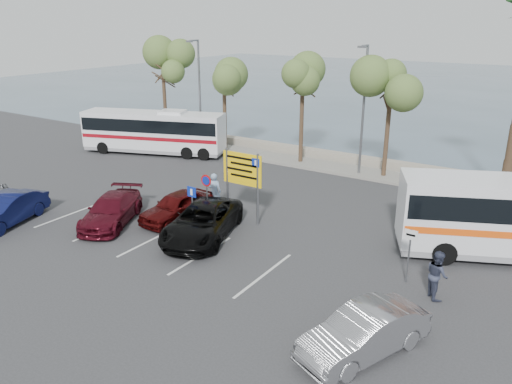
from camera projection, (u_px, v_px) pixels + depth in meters
The scene contains 23 objects.
ground at pixel (186, 238), 23.09m from camera, with size 120.00×120.00×0.00m, color #313133.
kerb_strip at pixel (320, 166), 34.16m from camera, with size 44.00×2.40×0.15m, color gray.
seawall at pixel (332, 156), 35.66m from camera, with size 48.00×0.80×0.60m, color gray.
sea at pixel (463, 90), 70.61m from camera, with size 140.00×140.00×0.00m, color #3A505E.
tree_far_left at pixel (162, 62), 39.28m from camera, with size 3.20×3.20×7.60m.
tree_left at pixel (224, 71), 36.30m from camera, with size 3.20×3.20×7.20m.
tree_mid at pixel (303, 66), 32.75m from camera, with size 3.20×3.20×8.00m.
tree_right at pixel (392, 79), 29.83m from camera, with size 3.20×3.20×7.40m.
street_lamp_left at pixel (199, 89), 37.41m from camera, with size 0.45×1.15×8.01m.
street_lamp_right at pixel (363, 104), 30.74m from camera, with size 0.45×1.15×8.01m.
direction_sign at pixel (242, 174), 24.31m from camera, with size 2.20×0.12×3.60m.
sign_no_stop at pixel (207, 190), 24.77m from camera, with size 0.60×0.08×2.35m.
sign_parking at pixel (192, 203), 23.34m from camera, with size 0.50×0.07×2.25m.
sign_taxi at pixel (409, 249), 18.77m from camera, with size 0.50×0.07×2.20m.
lane_markings at pixel (153, 240), 22.88m from camera, with size 12.02×4.20×0.01m, color silver, non-canonical shape.
coach_bus_left at pixel (154, 133), 37.06m from camera, with size 10.73×5.67×3.30m.
car_blue at pixel (6, 210), 24.42m from camera, with size 1.58×4.54×1.50m, color #0E1445.
car_maroon at pixel (111, 210), 24.54m from camera, with size 1.94×4.77×1.38m, color #540E1B.
car_red at pixel (177, 206), 24.98m from camera, with size 1.70×4.22×1.44m, color #470A0A.
suv_black at pixel (202, 222), 22.96m from camera, with size 2.54×5.50×1.53m, color black.
car_silver_b at pixel (364, 333), 14.95m from camera, with size 1.53×4.40×1.45m, color gray.
pedestrian_near at pixel (214, 192), 26.23m from camera, with size 0.73×0.48×2.01m, color #88A5C7.
pedestrian_far at pixel (437, 275), 17.93m from camera, with size 0.89×0.69×1.83m, color #33384D.
Camera 1 is at (14.20, -15.93, 9.65)m, focal length 35.00 mm.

